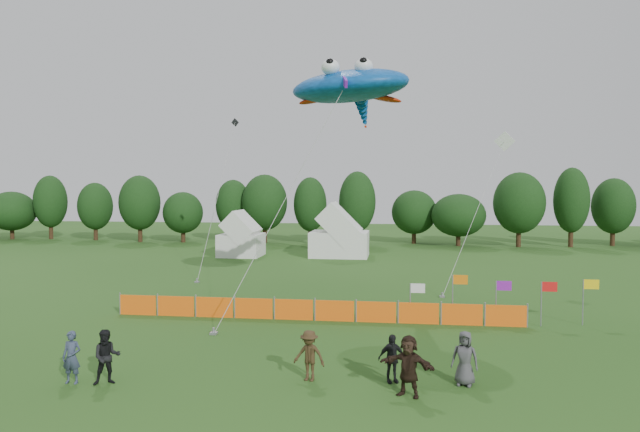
# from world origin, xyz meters

# --- Properties ---
(ground) EXTENTS (160.00, 160.00, 0.00)m
(ground) POSITION_xyz_m (0.00, 0.00, 0.00)
(ground) COLOR #234C16
(ground) RESTS_ON ground
(treeline) EXTENTS (104.57, 8.78, 8.36)m
(treeline) POSITION_xyz_m (1.61, 44.93, 4.18)
(treeline) COLOR #382314
(treeline) RESTS_ON ground
(tent_left) EXTENTS (3.85, 3.85, 3.40)m
(tent_left) POSITION_xyz_m (-10.98, 32.60, 1.71)
(tent_left) COLOR white
(tent_left) RESTS_ON ground
(tent_right) EXTENTS (5.38, 4.30, 3.80)m
(tent_right) POSITION_xyz_m (-1.90, 33.57, 1.92)
(tent_right) COLOR white
(tent_right) RESTS_ON ground
(barrier_fence) EXTENTS (19.90, 0.06, 1.00)m
(barrier_fence) POSITION_xyz_m (-0.61, 8.35, 0.50)
(barrier_fence) COLOR #FF600E
(barrier_fence) RESTS_ON ground
(flag_row) EXTENTS (8.73, 0.58, 2.29)m
(flag_row) POSITION_xyz_m (8.20, 8.83, 1.42)
(flag_row) COLOR gray
(flag_row) RESTS_ON ground
(spectator_a) EXTENTS (0.64, 0.42, 1.73)m
(spectator_a) POSITION_xyz_m (-7.26, -1.43, 0.87)
(spectator_a) COLOR #323B53
(spectator_a) RESTS_ON ground
(spectator_b) EXTENTS (1.10, 1.01, 1.81)m
(spectator_b) POSITION_xyz_m (-6.08, -1.35, 0.90)
(spectator_b) COLOR black
(spectator_b) RESTS_ON ground
(spectator_c) EXTENTS (1.22, 0.87, 1.70)m
(spectator_c) POSITION_xyz_m (0.47, -0.13, 0.85)
(spectator_c) COLOR #392A17
(spectator_c) RESTS_ON ground
(spectator_d) EXTENTS (1.02, 0.72, 1.61)m
(spectator_d) POSITION_xyz_m (3.20, 0.07, 0.80)
(spectator_d) COLOR black
(spectator_d) RESTS_ON ground
(spectator_e) EXTENTS (0.99, 0.78, 1.78)m
(spectator_e) POSITION_xyz_m (5.57, 0.12, 0.89)
(spectator_e) COLOR #434246
(spectator_e) RESTS_ON ground
(spectator_f) EXTENTS (1.85, 1.17, 1.90)m
(spectator_f) POSITION_xyz_m (3.73, -1.12, 0.95)
(spectator_f) COLOR black
(spectator_f) RESTS_ON ground
(stingray_kite) EXTENTS (9.68, 14.75, 12.85)m
(stingray_kite) POSITION_xyz_m (0.89, 11.53, 11.64)
(stingray_kite) COLOR blue
(stingray_kite) RESTS_ON ground
(small_kite_white) EXTENTS (5.49, 7.35, 10.29)m
(small_kite_white) POSITION_xyz_m (9.51, 20.30, 7.26)
(small_kite_white) COLOR white
(small_kite_white) RESTS_ON ground
(small_kite_dark) EXTENTS (0.94, 11.22, 12.33)m
(small_kite_dark) POSITION_xyz_m (-10.23, 23.76, 6.29)
(small_kite_dark) COLOR black
(small_kite_dark) RESTS_ON ground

